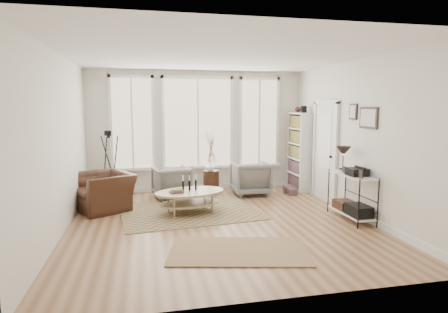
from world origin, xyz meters
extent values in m
plane|color=#9D7552|center=(0.00, 0.00, 0.00)|extent=(5.50, 5.50, 0.00)
plane|color=white|center=(0.00, 0.00, 2.90)|extent=(5.50, 5.50, 0.00)
cube|color=silver|center=(0.00, 2.75, 1.45)|extent=(5.20, 0.04, 2.90)
cube|color=silver|center=(0.00, -2.75, 1.45)|extent=(5.20, 0.04, 2.90)
cube|color=silver|center=(-2.60, 0.00, 1.45)|extent=(0.04, 5.50, 2.90)
cube|color=silver|center=(2.60, 0.00, 1.45)|extent=(0.04, 5.50, 2.90)
cube|color=white|center=(0.00, 2.74, 0.06)|extent=(5.10, 0.04, 0.12)
cube|color=white|center=(2.58, 0.00, 0.06)|extent=(0.03, 5.40, 0.12)
cube|color=#D7B08A|center=(0.00, 2.73, 1.65)|extent=(1.60, 0.03, 2.10)
cube|color=#D7B08A|center=(-1.55, 2.73, 1.65)|extent=(0.90, 0.03, 2.10)
cube|color=#D7B08A|center=(1.55, 2.73, 1.65)|extent=(0.90, 0.03, 2.10)
cube|color=white|center=(0.00, 2.71, 1.65)|extent=(1.74, 0.06, 2.24)
cube|color=white|center=(-1.55, 2.71, 1.65)|extent=(1.04, 0.06, 2.24)
cube|color=white|center=(1.55, 2.71, 1.65)|extent=(1.04, 0.06, 2.24)
cube|color=white|center=(0.00, 2.69, 0.57)|extent=(4.10, 0.12, 0.06)
cube|color=silver|center=(2.58, 1.15, 1.05)|extent=(0.04, 0.88, 2.10)
cube|color=white|center=(2.56, 1.15, 1.30)|extent=(0.01, 0.55, 1.20)
cube|color=white|center=(2.56, 0.66, 1.05)|extent=(0.06, 0.08, 2.18)
cube|color=white|center=(2.56, 1.64, 1.05)|extent=(0.06, 0.08, 2.18)
cube|color=white|center=(2.56, 1.15, 2.14)|extent=(0.06, 1.06, 0.08)
sphere|color=black|center=(2.53, 0.82, 1.00)|extent=(0.06, 0.06, 0.06)
cube|color=white|center=(2.43, 1.81, 0.95)|extent=(0.30, 0.03, 1.90)
cube|color=white|center=(2.43, 2.63, 0.95)|extent=(0.30, 0.03, 1.90)
cube|color=white|center=(2.58, 2.23, 0.95)|extent=(0.02, 0.85, 1.90)
cube|color=white|center=(2.43, 2.23, 0.95)|extent=(0.30, 0.81, 1.90)
cube|color=brown|center=(2.43, 2.23, 0.95)|extent=(0.24, 0.75, 1.76)
cube|color=black|center=(2.43, 2.02, 1.98)|extent=(0.12, 0.10, 0.16)
sphere|color=#3B1F14|center=(2.43, 2.38, 1.97)|extent=(0.14, 0.14, 0.14)
cube|color=white|center=(2.38, -0.30, 0.12)|extent=(0.37, 1.07, 0.03)
cube|color=white|center=(2.38, -0.30, 0.82)|extent=(0.37, 1.07, 0.02)
cylinder|color=black|center=(2.20, -0.83, 0.42)|extent=(0.02, 0.02, 0.85)
cylinder|color=black|center=(2.56, -0.83, 0.42)|extent=(0.02, 0.02, 0.85)
cylinder|color=black|center=(2.20, 0.23, 0.42)|extent=(0.02, 0.02, 0.85)
cylinder|color=black|center=(2.56, 0.23, 0.42)|extent=(0.02, 0.02, 0.85)
cylinder|color=black|center=(2.38, 0.05, 0.88)|extent=(0.14, 0.14, 0.02)
cylinder|color=black|center=(2.38, 0.05, 1.01)|extent=(0.02, 0.02, 0.30)
cone|color=black|center=(2.38, 0.05, 1.21)|extent=(0.28, 0.28, 0.18)
cube|color=black|center=(2.38, -0.45, 0.91)|extent=(0.32, 0.30, 0.13)
cube|color=black|center=(2.38, -0.55, 0.23)|extent=(0.32, 0.45, 0.20)
cube|color=#3B1F14|center=(2.38, -0.08, 0.21)|extent=(0.32, 0.40, 0.16)
cube|color=black|center=(2.28, -0.72, 0.91)|extent=(0.02, 0.10, 0.14)
cube|color=black|center=(2.28, -0.18, 0.91)|extent=(0.02, 0.10, 0.12)
cube|color=black|center=(2.58, -0.40, 1.85)|extent=(0.03, 0.52, 0.38)
cube|color=white|center=(2.56, -0.40, 1.85)|extent=(0.01, 0.44, 0.30)
cube|color=black|center=(2.58, 0.10, 1.95)|extent=(0.03, 0.24, 0.30)
cube|color=white|center=(2.56, 0.10, 1.95)|extent=(0.01, 0.18, 0.24)
cube|color=brown|center=(-0.45, 0.78, 0.01)|extent=(2.79, 2.22, 0.01)
cube|color=brown|center=(0.00, -1.37, 0.01)|extent=(2.14, 1.48, 0.01)
ellipsoid|color=tan|center=(-0.45, 0.72, 0.19)|extent=(1.29, 0.96, 0.03)
ellipsoid|color=tan|center=(-0.45, 0.72, 0.41)|extent=(1.51, 1.13, 0.04)
cylinder|color=tan|center=(-0.82, 0.50, 0.19)|extent=(0.04, 0.04, 0.39)
cylinder|color=tan|center=(-0.07, 0.50, 0.19)|extent=(0.04, 0.04, 0.39)
cylinder|color=tan|center=(-0.82, 0.93, 0.19)|extent=(0.04, 0.04, 0.39)
cylinder|color=tan|center=(-0.07, 0.93, 0.19)|extent=(0.04, 0.04, 0.39)
cylinder|color=black|center=(-0.58, 0.77, 0.53)|extent=(0.04, 0.04, 0.19)
cylinder|color=black|center=(-0.45, 0.77, 0.53)|extent=(0.04, 0.04, 0.19)
cylinder|color=black|center=(-0.32, 0.77, 0.53)|extent=(0.04, 0.04, 0.19)
cube|color=#365529|center=(-0.71, 0.62, 0.46)|extent=(0.24, 0.17, 0.06)
imported|color=slate|center=(-0.71, 2.01, 0.36)|extent=(0.89, 0.91, 0.71)
imported|color=slate|center=(1.12, 1.97, 0.39)|extent=(0.83, 0.86, 0.77)
cylinder|color=#3B1F14|center=(0.23, 2.21, 0.28)|extent=(0.37, 0.37, 0.56)
imported|color=silver|center=(0.19, 2.11, 0.67)|extent=(0.23, 0.23, 0.23)
imported|color=#3B1F14|center=(-2.10, 1.34, 0.37)|extent=(1.46, 1.41, 0.73)
cylinder|color=black|center=(-2.05, 2.20, 1.39)|extent=(0.06, 0.06, 0.06)
cube|color=black|center=(-2.05, 2.20, 1.47)|extent=(0.17, 0.14, 0.11)
cylinder|color=black|center=(-2.05, 2.12, 1.47)|extent=(0.06, 0.09, 0.06)
cube|color=brown|center=(2.05, 1.97, 0.08)|extent=(0.26, 0.30, 0.17)
cube|color=brown|center=(2.05, 1.70, 0.08)|extent=(0.19, 0.24, 0.15)
camera|label=1|loc=(-1.26, -6.31, 2.05)|focal=30.00mm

